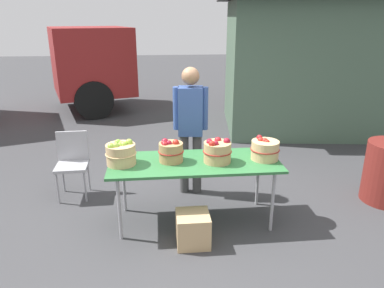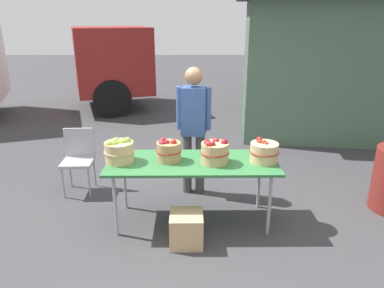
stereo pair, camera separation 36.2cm
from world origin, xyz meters
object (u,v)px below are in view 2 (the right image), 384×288
(apple_basket_red_2, at_px, (264,152))
(folding_chair, at_px, (78,155))
(produce_crate, at_px, (186,229))
(apple_basket_green_0, at_px, (119,151))
(apple_basket_red_1, at_px, (215,152))
(apple_basket_red_0, at_px, (168,151))
(market_table, at_px, (192,165))
(vendor_adult, at_px, (194,122))

(apple_basket_red_2, relative_size, folding_chair, 0.38)
(folding_chair, relative_size, produce_crate, 2.49)
(apple_basket_green_0, xyz_separation_m, apple_basket_red_1, (1.05, -0.04, -0.00))
(apple_basket_red_1, height_order, produce_crate, apple_basket_red_1)
(apple_basket_green_0, distance_m, folding_chair, 1.16)
(apple_basket_green_0, distance_m, produce_crate, 1.12)
(apple_basket_red_0, bearing_deg, market_table, -6.14)
(market_table, distance_m, produce_crate, 0.70)
(apple_basket_green_0, height_order, vendor_adult, vendor_adult)
(market_table, height_order, apple_basket_green_0, apple_basket_green_0)
(folding_chair, bearing_deg, produce_crate, -42.92)
(apple_basket_red_1, bearing_deg, folding_chair, 154.25)
(apple_basket_green_0, xyz_separation_m, vendor_adult, (0.83, 0.75, 0.12))
(apple_basket_red_0, distance_m, apple_basket_red_1, 0.51)
(vendor_adult, bearing_deg, apple_basket_red_2, 142.43)
(apple_basket_red_1, bearing_deg, produce_crate, -126.61)
(apple_basket_red_0, height_order, apple_basket_red_1, apple_basket_red_1)
(apple_basket_red_1, distance_m, folding_chair, 2.01)
(apple_basket_red_2, bearing_deg, produce_crate, -152.40)
(apple_basket_red_1, height_order, folding_chair, apple_basket_red_1)
(apple_basket_red_2, height_order, vendor_adult, vendor_adult)
(market_table, relative_size, folding_chair, 2.21)
(market_table, distance_m, vendor_adult, 0.80)
(apple_basket_red_2, xyz_separation_m, vendor_adult, (-0.77, 0.75, 0.13))
(apple_basket_red_0, relative_size, folding_chair, 0.33)
(market_table, distance_m, apple_basket_red_0, 0.31)
(apple_basket_red_0, xyz_separation_m, produce_crate, (0.20, -0.49, -0.70))
(apple_basket_red_1, relative_size, apple_basket_red_2, 0.98)
(market_table, xyz_separation_m, apple_basket_red_1, (0.25, -0.04, 0.17))
(apple_basket_red_0, bearing_deg, folding_chair, 148.04)
(apple_basket_green_0, relative_size, apple_basket_red_2, 1.03)
(apple_basket_red_1, bearing_deg, apple_basket_green_0, 178.07)
(market_table, bearing_deg, vendor_adult, 88.09)
(market_table, bearing_deg, apple_basket_green_0, -179.79)
(apple_basket_red_0, bearing_deg, apple_basket_red_2, -1.93)
(apple_basket_red_2, bearing_deg, apple_basket_red_0, 178.07)
(market_table, bearing_deg, apple_basket_red_0, 173.86)
(apple_basket_green_0, distance_m, vendor_adult, 1.12)
(apple_basket_red_1, distance_m, produce_crate, 0.88)
(folding_chair, height_order, produce_crate, folding_chair)
(folding_chair, distance_m, produce_crate, 1.97)
(vendor_adult, bearing_deg, folding_chair, 3.93)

